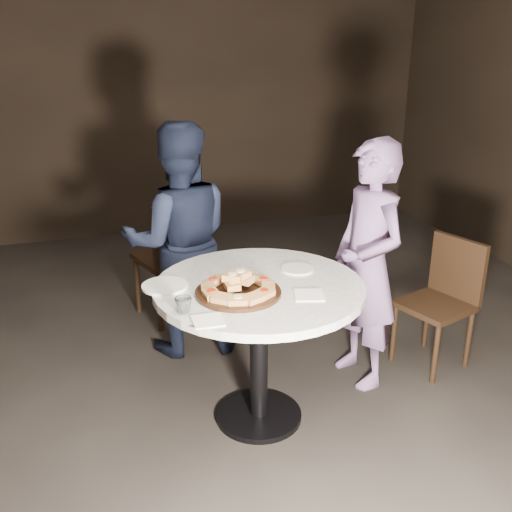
% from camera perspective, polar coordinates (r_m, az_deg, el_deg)
% --- Properties ---
extents(floor, '(7.00, 7.00, 0.00)m').
position_cam_1_polar(floor, '(3.17, -1.45, -16.59)').
color(floor, black).
rests_on(floor, ground).
extents(table, '(1.26, 1.26, 0.79)m').
position_cam_1_polar(table, '(2.89, 0.30, -5.48)').
color(table, black).
rests_on(table, ground).
extents(serving_board, '(0.50, 0.50, 0.02)m').
position_cam_1_polar(serving_board, '(2.71, -1.79, -3.67)').
color(serving_board, black).
rests_on(serving_board, table).
extents(focaccia_pile, '(0.36, 0.37, 0.10)m').
position_cam_1_polar(focaccia_pile, '(2.70, -1.87, -2.93)').
color(focaccia_pile, '#A87841').
rests_on(focaccia_pile, serving_board).
extents(plate_left, '(0.28, 0.28, 0.01)m').
position_cam_1_polar(plate_left, '(2.82, -9.11, -2.96)').
color(plate_left, white).
rests_on(plate_left, table).
extents(plate_right, '(0.21, 0.21, 0.01)m').
position_cam_1_polar(plate_right, '(3.01, 4.16, -1.30)').
color(plate_right, white).
rests_on(plate_right, table).
extents(water_glass, '(0.10, 0.10, 0.07)m').
position_cam_1_polar(water_glass, '(2.54, -7.27, -4.90)').
color(water_glass, silver).
rests_on(water_glass, table).
extents(napkin_near, '(0.13, 0.13, 0.01)m').
position_cam_1_polar(napkin_near, '(2.47, -4.83, -6.47)').
color(napkin_near, white).
rests_on(napkin_near, table).
extents(napkin_far, '(0.17, 0.17, 0.01)m').
position_cam_1_polar(napkin_far, '(2.71, 5.33, -3.91)').
color(napkin_far, white).
rests_on(napkin_far, table).
extents(chair_far, '(0.54, 0.55, 0.91)m').
position_cam_1_polar(chair_far, '(4.06, -8.14, 0.39)').
color(chair_far, black).
rests_on(chair_far, ground).
extents(chair_right, '(0.49, 0.48, 0.80)m').
position_cam_1_polar(chair_right, '(3.70, 18.31, -3.58)').
color(chair_right, black).
rests_on(chair_right, ground).
extents(diner_navy, '(0.77, 0.63, 1.49)m').
position_cam_1_polar(diner_navy, '(3.61, -7.66, 1.48)').
color(diner_navy, black).
rests_on(diner_navy, ground).
extents(diner_teal, '(0.41, 0.57, 1.45)m').
position_cam_1_polar(diner_teal, '(3.30, 11.08, -0.96)').
color(diner_teal, slate).
rests_on(diner_teal, ground).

